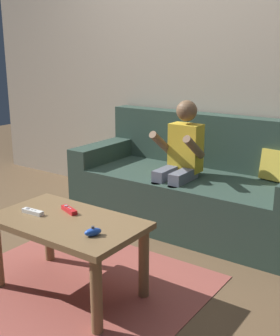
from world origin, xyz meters
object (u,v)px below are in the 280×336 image
object	(u,v)px
game_remote_white_near_edge	(33,212)
coffee_table	(68,233)
game_remote_red_far_corner	(69,210)
nunchuk_blue	(93,232)
couch	(196,188)
person_seated_on_couch	(180,159)

from	to	relation	value
game_remote_white_near_edge	coffee_table	bearing A→B (deg)	12.93
coffee_table	game_remote_red_far_corner	size ratio (longest dim) A/B	5.96
nunchuk_blue	coffee_table	bearing A→B (deg)	163.03
couch	coffee_table	size ratio (longest dim) A/B	2.20
person_seated_on_couch	coffee_table	distance (m)	1.15
couch	coffee_table	xyz separation A→B (m)	(-0.11, -1.32, 0.07)
person_seated_on_couch	game_remote_red_far_corner	size ratio (longest dim) A/B	6.89
couch	game_remote_red_far_corner	world-z (taller)	couch
game_remote_red_far_corner	couch	bearing A→B (deg)	81.65
game_remote_white_near_edge	game_remote_red_far_corner	size ratio (longest dim) A/B	0.99
game_remote_white_near_edge	nunchuk_blue	bearing A→B (deg)	-3.41
coffee_table	game_remote_white_near_edge	bearing A→B (deg)	-167.07
person_seated_on_couch	nunchuk_blue	world-z (taller)	person_seated_on_couch
person_seated_on_couch	nunchuk_blue	bearing A→B (deg)	-80.56
nunchuk_blue	person_seated_on_couch	bearing A→B (deg)	99.44
person_seated_on_couch	game_remote_white_near_edge	distance (m)	1.22
game_remote_white_near_edge	nunchuk_blue	distance (m)	0.48
couch	coffee_table	distance (m)	1.33
person_seated_on_couch	couch	bearing A→B (deg)	75.09
person_seated_on_couch	nunchuk_blue	size ratio (longest dim) A/B	9.90
person_seated_on_couch	game_remote_red_far_corner	distance (m)	1.06
game_remote_white_near_edge	game_remote_red_far_corner	xyz separation A→B (m)	(0.15, 0.14, 0.00)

